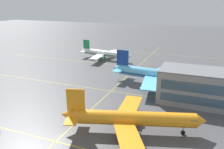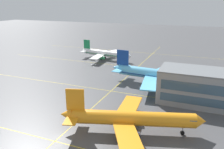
# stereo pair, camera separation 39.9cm
# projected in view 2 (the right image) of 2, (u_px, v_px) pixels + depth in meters

# --- Properties ---
(ground_plane) EXTENTS (600.00, 600.00, 0.00)m
(ground_plane) POSITION_uv_depth(u_px,v_px,m) (60.00, 137.00, 57.85)
(ground_plane) COLOR #4C4C4F
(airliner_front_gate) EXTENTS (36.13, 30.86, 11.47)m
(airliner_front_gate) POSITION_uv_depth(u_px,v_px,m) (131.00, 119.00, 58.85)
(airliner_front_gate) COLOR orange
(airliner_front_gate) RESTS_ON ground
(airliner_second_row) EXTENTS (41.51, 35.70, 12.90)m
(airliner_second_row) POSITION_uv_depth(u_px,v_px,m) (159.00, 75.00, 92.48)
(airliner_second_row) COLOR #5BB7E5
(airliner_second_row) RESTS_ON ground
(airliner_third_row) EXTENTS (33.51, 28.67, 10.42)m
(airliner_third_row) POSITION_uv_depth(u_px,v_px,m) (105.00, 53.00, 134.26)
(airliner_third_row) COLOR white
(airliner_third_row) RESTS_ON ground
(taxiway_markings) EXTENTS (156.96, 156.88, 0.01)m
(taxiway_markings) POSITION_uv_depth(u_px,v_px,m) (126.00, 77.00, 103.35)
(taxiway_markings) COLOR yellow
(taxiway_markings) RESTS_ON ground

